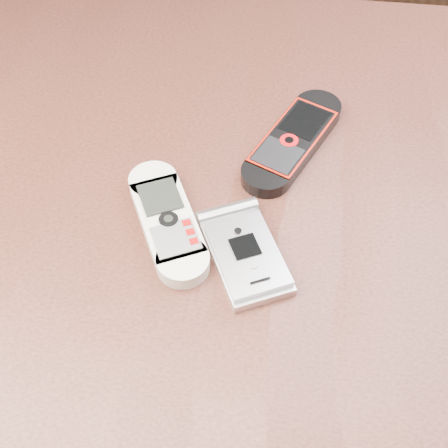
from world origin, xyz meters
The scene contains 4 objects.
table centered at (0.00, 0.00, 0.64)m, with size 1.20×0.80×0.75m.
nokia_white centered at (-0.05, 0.00, 0.76)m, with size 0.05×0.15×0.02m, color silver.
nokia_black_red centered at (0.06, 0.12, 0.76)m, with size 0.05×0.16×0.02m, color black.
motorola_razr centered at (0.03, -0.03, 0.76)m, with size 0.06×0.11×0.02m, color silver.
Camera 1 is at (0.05, -0.35, 1.21)m, focal length 50.00 mm.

